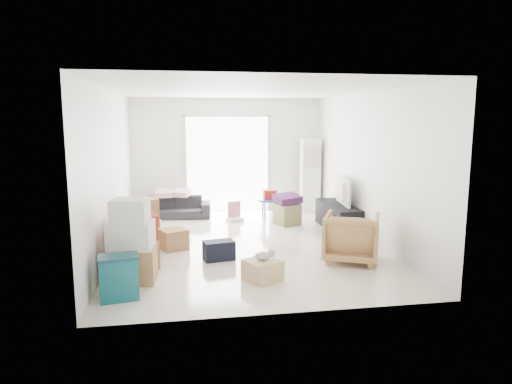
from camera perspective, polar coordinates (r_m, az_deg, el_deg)
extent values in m
cube|color=silver|center=(8.26, -1.34, -7.33)|extent=(4.50, 6.00, 0.24)
cube|color=white|center=(7.95, -1.42, 13.46)|extent=(4.50, 6.00, 0.24)
cube|color=white|center=(11.06, -3.65, 4.59)|extent=(4.50, 0.24, 2.70)
cube|color=white|center=(4.93, 3.70, -1.02)|extent=(4.50, 0.24, 2.70)
cube|color=white|center=(8.00, -18.47, 2.41)|extent=(0.24, 6.00, 2.70)
cube|color=white|center=(8.63, 14.43, 3.05)|extent=(0.24, 6.00, 2.70)
cube|color=white|center=(10.94, -3.57, 3.49)|extent=(2.00, 0.01, 2.30)
cube|color=silver|center=(10.87, -8.82, 3.36)|extent=(0.06, 0.04, 2.30)
cube|color=silver|center=(11.07, 1.60, 3.57)|extent=(0.06, 0.04, 2.30)
cube|color=silver|center=(10.87, -3.62, 9.52)|extent=(2.10, 0.04, 0.06)
cube|color=white|center=(11.01, 6.77, 2.04)|extent=(0.45, 0.30, 1.75)
cube|color=black|center=(9.36, 10.20, -3.09)|extent=(0.47, 1.57, 0.52)
imported|color=black|center=(9.30, 10.25, -1.13)|extent=(0.65, 1.01, 0.13)
imported|color=#27272C|center=(10.52, -10.23, -1.43)|extent=(1.68, 0.62, 0.64)
cube|color=#E8A9BB|center=(10.44, -11.48, 0.61)|extent=(0.43, 0.34, 0.13)
cube|color=#E8A9BB|center=(10.42, -9.29, 0.64)|extent=(0.47, 0.43, 0.13)
imported|color=tan|center=(7.33, 11.85, -5.28)|extent=(1.06, 1.04, 0.84)
cube|color=#10505A|center=(6.04, -16.70, -11.51)|extent=(0.51, 0.39, 0.26)
cube|color=#10505A|center=(5.96, -16.82, -9.17)|extent=(0.51, 0.39, 0.26)
cube|color=#0C333D|center=(5.91, -16.89, -7.80)|extent=(0.53, 0.41, 0.04)
cube|color=#A5784A|center=(6.58, -15.20, -8.75)|extent=(0.66, 0.57, 0.47)
cube|color=white|center=(6.46, -15.35, -5.21)|extent=(0.64, 0.55, 0.37)
cube|color=white|center=(6.39, -15.48, -2.24)|extent=(0.53, 0.48, 0.31)
cube|color=#A5784A|center=(7.22, -14.67, -7.32)|extent=(0.71, 0.71, 0.43)
cube|color=red|center=(7.14, -14.77, -4.93)|extent=(0.67, 0.47, 0.19)
cube|color=red|center=(7.10, -14.83, -3.51)|extent=(0.69, 0.52, 0.17)
cube|color=#A5784A|center=(8.43, -13.70, -5.00)|extent=(0.55, 0.46, 0.40)
cube|color=#A5784A|center=(8.34, -13.81, -2.24)|extent=(0.55, 0.55, 0.43)
cube|color=#A5784A|center=(8.01, -10.28, -5.82)|extent=(0.55, 0.55, 0.35)
cube|color=black|center=(7.33, -4.66, -7.27)|extent=(0.52, 0.37, 0.31)
cube|color=#908353|center=(9.69, 3.91, -2.79)|extent=(0.58, 0.58, 0.45)
cube|color=#411C47|center=(9.63, 3.93, -1.08)|extent=(0.59, 0.59, 0.14)
cylinder|color=blue|center=(10.13, 1.73, -0.99)|extent=(0.54, 0.54, 0.04)
cylinder|color=blue|center=(10.33, 2.31, -2.10)|extent=(0.04, 0.04, 0.42)
cylinder|color=blue|center=(10.28, 0.84, -2.15)|extent=(0.04, 0.04, 0.42)
cylinder|color=blue|center=(10.02, 1.12, -2.45)|extent=(0.04, 0.04, 0.42)
cylinder|color=blue|center=(10.07, 2.62, -2.40)|extent=(0.04, 0.04, 0.42)
cube|color=red|center=(10.11, 1.73, -0.32)|extent=(0.28, 0.22, 0.20)
cube|color=silver|center=(10.04, -2.67, -3.43)|extent=(0.38, 0.35, 0.08)
cube|color=#C26E7C|center=(10.11, -2.75, -2.13)|extent=(0.29, 0.12, 0.34)
cube|color=tan|center=(6.41, 0.83, -9.74)|extent=(0.60, 0.60, 0.29)
ellipsoid|color=#B2ADA8|center=(6.35, 0.84, -7.99)|extent=(0.22, 0.15, 0.12)
cube|color=#BD1336|center=(6.35, 0.84, -7.96)|extent=(0.15, 0.12, 0.03)
sphere|color=#B2ADA8|center=(6.39, 1.93, -7.59)|extent=(0.12, 0.12, 0.12)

